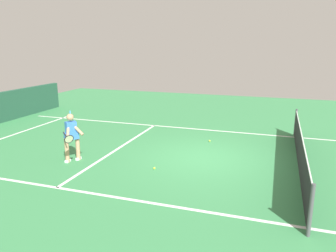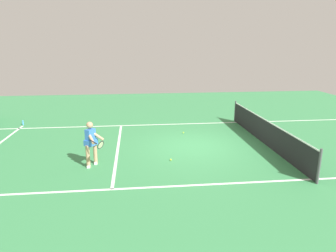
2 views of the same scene
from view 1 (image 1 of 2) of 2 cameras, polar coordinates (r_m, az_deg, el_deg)
name	(u,v)px [view 1 (image 1 of 2)]	position (r m, az deg, el deg)	size (l,w,h in m)	color
ground_plane	(204,157)	(10.99, 6.24, -5.45)	(27.55, 27.55, 0.00)	#38844C
baseline_marking	(9,136)	(14.88, -25.84, -1.57)	(8.10, 0.10, 0.01)	white
service_line_marking	(119,148)	(12.00, -8.52, -3.80)	(7.10, 0.10, 0.01)	white
sideline_left_marking	(222,131)	(14.32, 9.34, -0.88)	(0.10, 19.19, 0.01)	white
sideline_right_marking	(170,206)	(7.84, 0.40, -13.72)	(0.10, 19.19, 0.01)	white
court_net	(300,152)	(10.63, 22.00, -4.15)	(7.78, 0.08, 1.10)	#4C4C51
tennis_player	(72,136)	(10.76, -16.41, -1.64)	(1.09, 0.76, 1.55)	tan
tennis_ball_near	(154,168)	(9.93, -2.40, -7.34)	(0.07, 0.07, 0.07)	#D1E533
tennis_ball_mid	(210,141)	(12.73, 7.25, -2.57)	(0.07, 0.07, 0.07)	#D1E533
water_bottle	(70,113)	(18.05, -16.64, 2.19)	(0.07, 0.07, 0.24)	#4C9EE5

